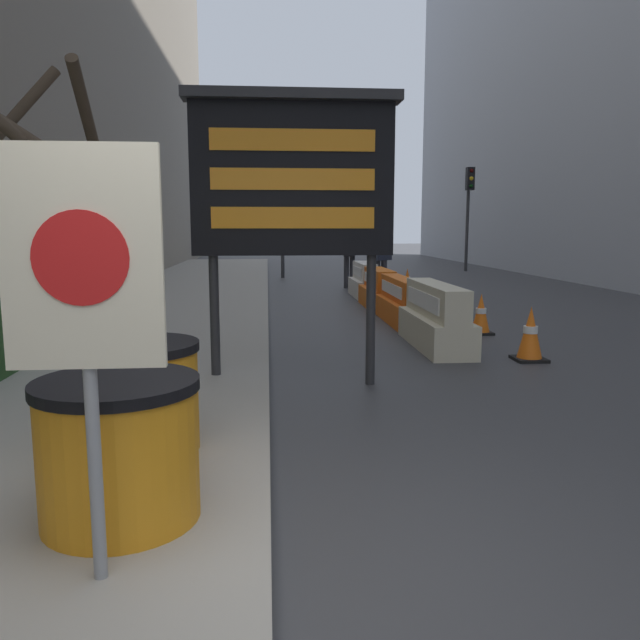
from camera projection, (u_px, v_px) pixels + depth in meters
ground_plane at (273, 619)px, 2.71m from camera, size 120.00×120.00×0.00m
bare_tree at (30, 206)px, 7.76m from camera, size 1.82×1.93×3.69m
barrel_drum_foreground at (120, 449)px, 3.30m from camera, size 0.86×0.86×0.77m
barrel_drum_middle at (139, 396)px, 4.34m from camera, size 0.86×0.86×0.77m
warning_sign at (85, 287)px, 2.58m from camera, size 0.66×0.08×1.89m
message_board at (293, 178)px, 6.37m from camera, size 2.19×0.36×3.03m
jersey_barrier_cream at (436, 319)px, 8.80m from camera, size 0.61×2.14×0.90m
jersey_barrier_orange_far at (401, 303)px, 11.10m from camera, size 0.54×2.14×0.79m
jersey_barrier_orange_near at (379, 290)px, 13.21m from camera, size 0.64×1.72×0.81m
jersey_barrier_white at (365, 282)px, 15.21m from camera, size 0.58×1.74×0.83m
traffic_cone_near at (481, 314)px, 9.86m from camera, size 0.36×0.36×0.65m
traffic_cone_mid at (531, 334)px, 7.90m from camera, size 0.39×0.39×0.70m
traffic_cone_far at (407, 280)px, 16.41m from camera, size 0.33×0.33×0.60m
traffic_light_near_curb at (282, 183)px, 20.32m from camera, size 0.28×0.45×4.28m
traffic_light_far_side at (469, 196)px, 23.43m from camera, size 0.28×0.45×3.89m
pedestrian_worker at (350, 249)px, 17.16m from camera, size 0.38×0.53×1.82m
pedestrian_passerby at (381, 252)px, 15.08m from camera, size 0.56×0.52×1.83m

